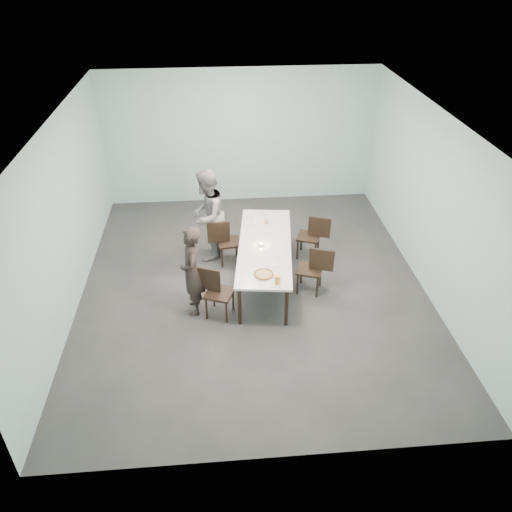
{
  "coord_description": "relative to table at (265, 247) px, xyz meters",
  "views": [
    {
      "loc": [
        -0.57,
        -7.18,
        5.28
      ],
      "look_at": [
        0.0,
        -0.58,
        1.0
      ],
      "focal_mm": 35.0,
      "sensor_mm": 36.0,
      "label": 1
    }
  ],
  "objects": [
    {
      "name": "chair_far_left",
      "position": [
        -0.68,
        0.66,
        -0.19
      ],
      "size": [
        0.63,
        0.47,
        0.87
      ],
      "rotation": [
        0.0,
        0.0,
        0.13
      ],
      "color": "black",
      "rests_on": "ground"
    },
    {
      "name": "side_plate",
      "position": [
        0.07,
        -0.63,
        0.06
      ],
      "size": [
        0.18,
        0.18,
        0.01
      ],
      "primitive_type": "cylinder",
      "color": "white",
      "rests_on": "table"
    },
    {
      "name": "water_tumbler",
      "position": [
        0.09,
        -1.07,
        0.1
      ],
      "size": [
        0.08,
        0.08,
        0.09
      ],
      "primitive_type": "cylinder",
      "color": "silver",
      "rests_on": "table"
    },
    {
      "name": "table",
      "position": [
        0.0,
        0.0,
        0.0
      ],
      "size": [
        1.21,
        2.69,
        0.75
      ],
      "rotation": [
        0.0,
        0.0,
        -0.12
      ],
      "color": "white",
      "rests_on": "ground"
    },
    {
      "name": "tealight",
      "position": [
        -0.07,
        -0.02,
        0.08
      ],
      "size": [
        0.06,
        0.06,
        0.05
      ],
      "color": "silver",
      "rests_on": "table"
    },
    {
      "name": "room_shell",
      "position": [
        -0.22,
        -0.15,
        1.33
      ],
      "size": [
        6.02,
        7.02,
        3.01
      ],
      "color": "#ABD7D7",
      "rests_on": "ground"
    },
    {
      "name": "chair_near_left",
      "position": [
        -0.9,
        -0.87,
        -0.19
      ],
      "size": [
        0.65,
        0.54,
        0.87
      ],
      "rotation": [
        0.0,
        0.0,
        -0.37
      ],
      "color": "black",
      "rests_on": "ground"
    },
    {
      "name": "amber_tumbler",
      "position": [
        0.1,
        0.75,
        0.1
      ],
      "size": [
        0.07,
        0.07,
        0.08
      ],
      "primitive_type": "cylinder",
      "color": "gold",
      "rests_on": "table"
    },
    {
      "name": "chair_far_right",
      "position": [
        0.99,
        0.71,
        -0.19
      ],
      "size": [
        0.65,
        0.54,
        0.87
      ],
      "rotation": [
        0.0,
        0.0,
        2.77
      ],
      "color": "black",
      "rests_on": "ground"
    },
    {
      "name": "beer_glass",
      "position": [
        0.07,
        -1.16,
        0.13
      ],
      "size": [
        0.08,
        0.08,
        0.15
      ],
      "primitive_type": "cylinder",
      "color": "gold",
      "rests_on": "table"
    },
    {
      "name": "pizza",
      "position": [
        -0.11,
        -0.92,
        0.08
      ],
      "size": [
        0.34,
        0.34,
        0.04
      ],
      "color": "white",
      "rests_on": "table"
    },
    {
      "name": "chair_near_right",
      "position": [
        0.82,
        -0.39,
        -0.19
      ],
      "size": [
        0.65,
        0.54,
        0.87
      ],
      "rotation": [
        0.0,
        0.0,
        2.78
      ],
      "color": "black",
      "rests_on": "ground"
    },
    {
      "name": "ground",
      "position": [
        -0.22,
        -0.15,
        -0.69
      ],
      "size": [
        7.0,
        7.0,
        0.0
      ],
      "primitive_type": "plane",
      "color": "#333335",
      "rests_on": "ground"
    },
    {
      "name": "diner_near",
      "position": [
        -1.24,
        -0.75,
        0.09
      ],
      "size": [
        0.4,
        0.59,
        1.56
      ],
      "primitive_type": "imported",
      "rotation": [
        0.0,
        0.0,
        -1.52
      ],
      "color": "black",
      "rests_on": "ground"
    },
    {
      "name": "diner_far",
      "position": [
        -0.99,
        0.91,
        0.19
      ],
      "size": [
        0.93,
        1.04,
        1.77
      ],
      "primitive_type": "imported",
      "rotation": [
        0.0,
        0.0,
        -1.92
      ],
      "color": "gray",
      "rests_on": "ground"
    },
    {
      "name": "menu",
      "position": [
        0.0,
        0.81,
        0.06
      ],
      "size": [
        0.32,
        0.26,
        0.01
      ],
      "primitive_type": "cube",
      "rotation": [
        0.0,
        0.0,
        -0.12
      ],
      "color": "silver",
      "rests_on": "table"
    }
  ]
}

